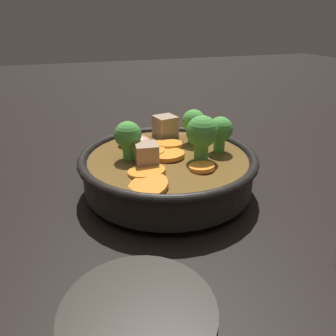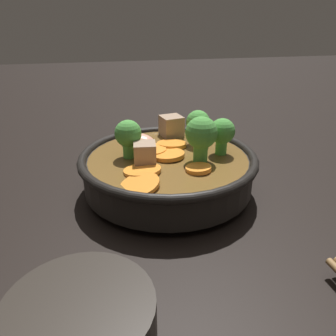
{
  "view_description": "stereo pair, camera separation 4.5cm",
  "coord_description": "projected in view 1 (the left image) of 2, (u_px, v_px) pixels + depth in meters",
  "views": [
    {
      "loc": [
        0.14,
        0.39,
        0.23
      ],
      "look_at": [
        0.0,
        0.0,
        0.04
      ],
      "focal_mm": 35.0,
      "sensor_mm": 36.0,
      "label": 1
    },
    {
      "loc": [
        0.09,
        0.4,
        0.23
      ],
      "look_at": [
        0.0,
        0.0,
        0.04
      ],
      "focal_mm": 35.0,
      "sensor_mm": 36.0,
      "label": 2
    }
  ],
  "objects": [
    {
      "name": "stirfry_bowl",
      "position": [
        169.0,
        165.0,
        0.45
      ],
      "size": [
        0.24,
        0.24,
        0.11
      ],
      "color": "black",
      "rests_on": "ground_plane"
    },
    {
      "name": "ground_plane",
      "position": [
        168.0,
        190.0,
        0.47
      ],
      "size": [
        3.0,
        3.0,
        0.0
      ],
      "primitive_type": "plane",
      "color": "black"
    }
  ]
}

